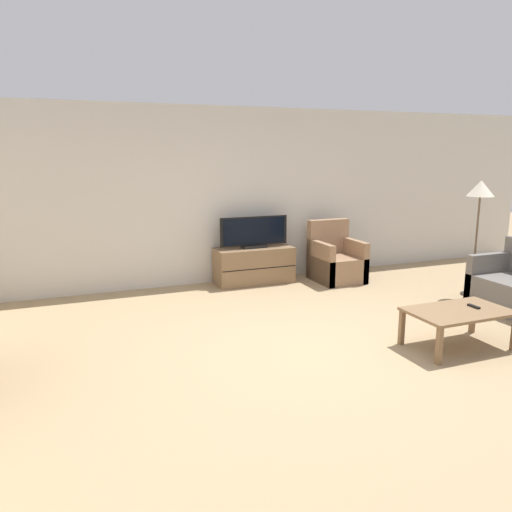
% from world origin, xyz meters
% --- Properties ---
extents(ground_plane, '(24.00, 24.00, 0.00)m').
position_xyz_m(ground_plane, '(0.00, 0.00, 0.00)').
color(ground_plane, '#9E8460').
extents(wall_back, '(12.00, 0.06, 2.70)m').
position_xyz_m(wall_back, '(0.00, 3.03, 1.35)').
color(wall_back, beige).
rests_on(wall_back, ground).
extents(tv_stand, '(1.22, 0.49, 0.56)m').
position_xyz_m(tv_stand, '(0.36, 2.71, 0.28)').
color(tv_stand, brown).
rests_on(tv_stand, ground).
extents(tv, '(1.10, 0.18, 0.49)m').
position_xyz_m(tv, '(0.36, 2.71, 0.79)').
color(tv, black).
rests_on(tv, tv_stand).
extents(armchair, '(0.70, 0.76, 0.95)m').
position_xyz_m(armchair, '(1.63, 2.39, 0.30)').
color(armchair, '#937051').
rests_on(armchair, ground).
extents(coffee_table, '(1.06, 0.64, 0.41)m').
position_xyz_m(coffee_table, '(1.36, -0.54, 0.36)').
color(coffee_table, brown).
rests_on(coffee_table, ground).
extents(remote, '(0.04, 0.15, 0.02)m').
position_xyz_m(remote, '(1.58, -0.53, 0.42)').
color(remote, black).
rests_on(remote, coffee_table).
extents(floor_lamp, '(0.36, 0.36, 1.64)m').
position_xyz_m(floor_lamp, '(3.02, 0.92, 1.43)').
color(floor_lamp, black).
rests_on(floor_lamp, ground).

